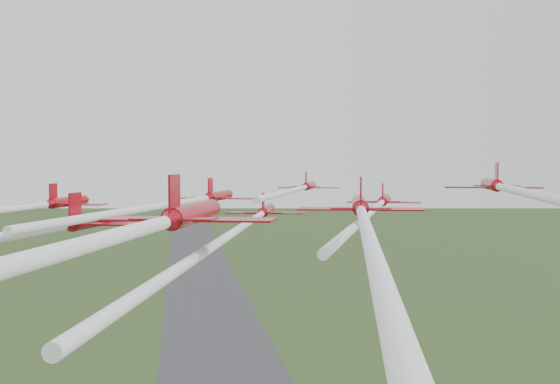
{
  "coord_description": "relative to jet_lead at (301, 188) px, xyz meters",
  "views": [
    {
      "loc": [
        -13.15,
        -78.51,
        61.37
      ],
      "look_at": [
        -1.81,
        -1.35,
        58.39
      ],
      "focal_mm": 45.0,
      "sensor_mm": 36.0,
      "label": 1
    }
  ],
  "objects": [
    {
      "name": "runway",
      "position": [
        -2.45,
        190.52,
        -58.44
      ],
      "size": [
        38.0,
        900.0,
        0.04
      ],
      "primitive_type": "cube",
      "color": "#363639",
      "rests_on": "ground"
    },
    {
      "name": "jet_lead",
      "position": [
        0.0,
        0.0,
        0.0
      ],
      "size": [
        16.34,
        44.14,
        2.58
      ],
      "rotation": [
        0.0,
        0.0,
        -0.3
      ],
      "color": "#A80613"
    },
    {
      "name": "jet_row2_left",
      "position": [
        -14.24,
        -14.29,
        -0.79
      ],
      "size": [
        19.35,
        49.71,
        2.78
      ],
      "rotation": [
        0.0,
        0.0,
        -0.32
      ],
      "color": "#A80613"
    },
    {
      "name": "jet_row2_right",
      "position": [
        4.84,
        -17.77,
        -1.41
      ],
      "size": [
        23.27,
        57.21,
        2.74
      ],
      "rotation": [
        0.0,
        0.0,
        -0.35
      ],
      "color": "#A80613"
    },
    {
      "name": "jet_row3_left",
      "position": [
        -29.8,
        -25.23,
        -0.83
      ],
      "size": [
        16.31,
        48.49,
        2.47
      ],
      "rotation": [
        0.0,
        0.0,
        -0.27
      ],
      "color": "#A80613"
    },
    {
      "name": "jet_row3_mid",
      "position": [
        -10.02,
        -31.69,
        -1.78
      ],
      "size": [
        16.66,
        59.75,
        2.44
      ],
      "rotation": [
        0.0,
        0.0,
        -0.22
      ],
      "color": "#A80613"
    },
    {
      "name": "jet_row3_right",
      "position": [
        10.46,
        -35.18,
        1.09
      ],
      "size": [
        16.93,
        43.17,
        2.61
      ],
      "rotation": [
        0.0,
        0.0,
        -0.32
      ],
      "color": "#A80613"
    },
    {
      "name": "jet_row4_left",
      "position": [
        -25.94,
        -43.74,
        -1.39
      ],
      "size": [
        20.69,
        54.96,
        2.86
      ],
      "rotation": [
        0.0,
        0.0,
        -0.31
      ],
      "color": "#A80613"
    },
    {
      "name": "jet_row4_right",
      "position": [
        -4.62,
        -47.44,
        -0.15
      ],
      "size": [
        16.3,
        52.15,
        2.81
      ],
      "rotation": [
        0.0,
        0.0,
        -0.24
      ],
      "color": "#A80613"
    },
    {
      "name": "jet_trail_solo",
      "position": [
        -18.07,
        -61.6,
        0.26
      ],
      "size": [
        17.73,
        52.94,
        2.75
      ],
      "rotation": [
        0.0,
        0.0,
        -0.27
      ],
      "color": "#A80613"
    }
  ]
}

